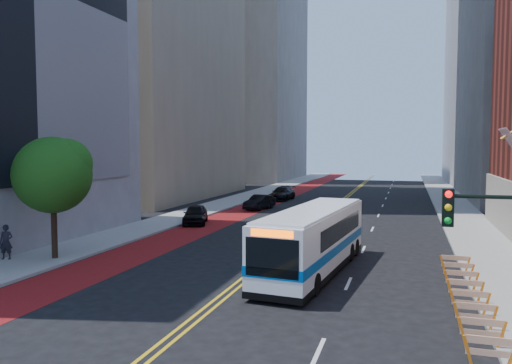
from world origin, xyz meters
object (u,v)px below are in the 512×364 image
object	(u,v)px
street_tree	(54,172)
transit_bus	(314,239)
car_c	(282,193)
traffic_signal	(495,251)
car_b	(260,202)
car_a	(195,214)
pedestrian	(6,242)

from	to	relation	value
street_tree	transit_bus	xyz separation A→B (m)	(14.14, 1.61, -3.23)
transit_bus	car_c	size ratio (longest dim) A/B	2.23
transit_bus	car_c	world-z (taller)	transit_bus
traffic_signal	car_c	world-z (taller)	traffic_signal
traffic_signal	car_b	bearing A→B (deg)	115.27
car_c	transit_bus	bearing A→B (deg)	-70.46
traffic_signal	transit_bus	size ratio (longest dim) A/B	0.43
traffic_signal	car_b	distance (m)	38.46
transit_bus	car_a	distance (m)	17.78
street_tree	pedestrian	distance (m)	4.61
traffic_signal	pedestrian	distance (m)	24.66
pedestrian	car_c	bearing A→B (deg)	57.88
transit_bus	car_c	bearing A→B (deg)	112.37
transit_bus	pedestrian	distance (m)	16.73
car_a	car_b	distance (m)	10.86
street_tree	pedestrian	size ratio (longest dim) A/B	3.52
car_a	car_c	world-z (taller)	car_a
transit_bus	car_c	distance (m)	34.32
street_tree	traffic_signal	bearing A→B (deg)	-24.82
car_a	car_b	bearing A→B (deg)	59.17
car_a	pedestrian	distance (m)	16.20
traffic_signal	pedestrian	world-z (taller)	traffic_signal
street_tree	car_b	world-z (taller)	street_tree
transit_bus	car_a	size ratio (longest dim) A/B	2.61
street_tree	car_b	distance (m)	25.83
street_tree	car_a	bearing A→B (deg)	82.38
car_b	car_a	bearing A→B (deg)	-91.01
car_c	pedestrian	bearing A→B (deg)	-97.72
car_b	pedestrian	bearing A→B (deg)	-92.76
traffic_signal	car_b	size ratio (longest dim) A/B	1.15
car_c	traffic_signal	bearing A→B (deg)	-66.74
car_a	pedestrian	xyz separation A→B (m)	(-4.30, -15.62, 0.33)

